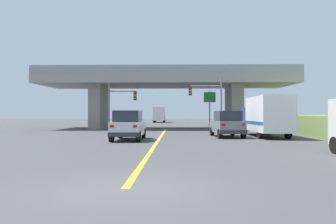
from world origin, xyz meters
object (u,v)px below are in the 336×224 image
object	(u,v)px
traffic_signal_nearside	(210,98)
box_truck	(266,116)
suv_lead	(129,125)
highway_sign	(210,101)
semi_truck_distant	(159,115)
suv_crossing	(227,124)
traffic_signal_farside	(119,101)

from	to	relation	value
traffic_signal_nearside	box_truck	bearing A→B (deg)	-63.28
suv_lead	highway_sign	distance (m)	16.09
box_truck	traffic_signal_nearside	xyz separation A→B (m)	(-3.62, 7.19, 1.81)
suv_lead	semi_truck_distant	bearing A→B (deg)	90.36
traffic_signal_nearside	semi_truck_distant	bearing A→B (deg)	101.82
suv_lead	highway_sign	world-z (taller)	highway_sign
suv_crossing	suv_lead	bearing A→B (deg)	-161.52
suv_lead	traffic_signal_farside	bearing A→B (deg)	103.74
suv_lead	highway_sign	xyz separation A→B (m)	(7.09, 14.27, 2.21)
box_truck	semi_truck_distant	xyz separation A→B (m)	(-10.63, 40.68, 0.02)
semi_truck_distant	suv_crossing	bearing A→B (deg)	-79.70
traffic_signal_nearside	traffic_signal_farside	size ratio (longest dim) A/B	1.10
box_truck	semi_truck_distant	bearing A→B (deg)	104.65
traffic_signal_nearside	traffic_signal_farside	world-z (taller)	traffic_signal_nearside
suv_lead	suv_crossing	world-z (taller)	same
suv_lead	semi_truck_distant	xyz separation A→B (m)	(-0.28, 44.16, 0.65)
traffic_signal_nearside	traffic_signal_farside	distance (m)	9.49
traffic_signal_nearside	traffic_signal_farside	bearing A→B (deg)	176.85
suv_crossing	traffic_signal_farside	bearing A→B (deg)	136.55
traffic_signal_farside	semi_truck_distant	world-z (taller)	traffic_signal_farside
traffic_signal_farside	highway_sign	bearing A→B (deg)	17.41
suv_crossing	traffic_signal_farside	size ratio (longest dim) A/B	0.87
suv_lead	box_truck	distance (m)	10.94
suv_crossing	semi_truck_distant	xyz separation A→B (m)	(-7.49, 41.20, 0.65)
suv_crossing	box_truck	size ratio (longest dim) A/B	0.60
traffic_signal_nearside	suv_lead	bearing A→B (deg)	-122.25
traffic_signal_nearside	traffic_signal_farside	xyz separation A→B (m)	(-9.47, 0.52, -0.33)
traffic_signal_farside	suv_crossing	bearing A→B (deg)	-39.62
box_truck	traffic_signal_nearside	world-z (taller)	traffic_signal_nearside
highway_sign	traffic_signal_nearside	bearing A→B (deg)	-95.62
suv_lead	suv_crossing	bearing A→B (deg)	22.31
suv_lead	traffic_signal_nearside	bearing A→B (deg)	57.75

